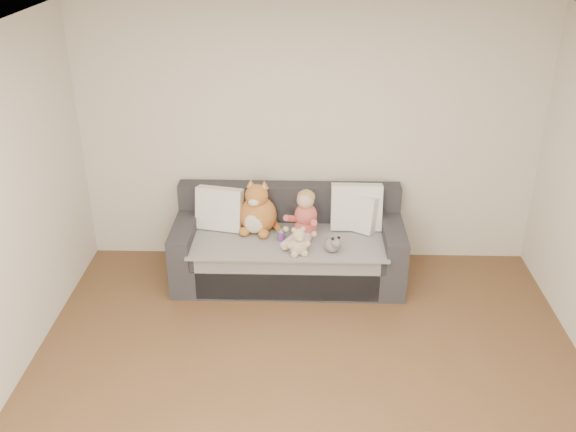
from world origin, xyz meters
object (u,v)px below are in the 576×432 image
Objects in this scene: plush_cat at (258,212)px; teddy_bear at (299,244)px; toddler at (304,219)px; sofa at (289,248)px; sippy_cup at (281,235)px.

teddy_bear is (0.40, -0.45, -0.09)m from plush_cat.
plush_cat is at bearing -175.93° from toddler.
sippy_cup is (-0.07, -0.15, 0.23)m from sofa.
plush_cat reaches higher than teddy_bear.
plush_cat is at bearing 117.46° from teddy_bear.
teddy_bear is at bearing -57.11° from sippy_cup.
teddy_bear is (-0.05, -0.33, -0.09)m from toddler.
sofa is 0.28m from sippy_cup.
toddler is 4.09× the size of sippy_cup.
sofa is 18.37× the size of sippy_cup.
plush_cat is at bearing 172.84° from sofa.
plush_cat is (-0.45, 0.12, 0.00)m from toddler.
sippy_cup is (0.23, -0.19, -0.14)m from plush_cat.
sofa is at bearing 5.48° from plush_cat.
plush_cat reaches higher than sofa.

